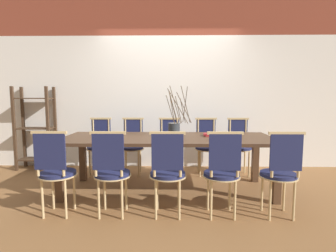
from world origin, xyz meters
TOP-DOWN VIEW (x-y plane):
  - ground_plane at (0.00, 0.00)m, footprint 16.00×16.00m
  - wall_rear at (0.00, 1.31)m, footprint 12.00×0.06m
  - dining_table at (0.00, 0.00)m, footprint 2.84×1.04m
  - chair_near_leftend at (-1.18, -0.79)m, footprint 0.40×0.40m
  - chair_near_left at (-0.59, -0.79)m, footprint 0.40×0.40m
  - chair_near_center at (0.01, -0.79)m, footprint 0.40×0.40m
  - chair_near_right at (0.59, -0.79)m, footprint 0.40×0.40m
  - chair_near_rightend at (1.19, -0.79)m, footprint 0.40×0.40m
  - chair_far_leftend at (-1.16, 0.79)m, footprint 0.40×0.40m
  - chair_far_left at (-0.61, 0.79)m, footprint 0.40×0.40m
  - chair_far_center at (0.01, 0.79)m, footprint 0.40×0.40m
  - chair_far_right at (0.62, 0.79)m, footprint 0.40×0.40m
  - chair_far_rightend at (1.16, 0.79)m, footprint 0.40×0.40m
  - vase_centerpiece at (0.09, 0.04)m, footprint 0.36×0.42m
  - book_stack at (0.60, 0.12)m, footprint 0.23×0.18m
  - shelving_rack at (-2.38, 1.08)m, footprint 0.63×0.33m

SIDE VIEW (x-z plane):
  - ground_plane at x=0.00m, z-range 0.00..0.00m
  - chair_near_leftend at x=-1.18m, z-range 0.04..0.98m
  - chair_near_left at x=-0.59m, z-range 0.04..0.98m
  - chair_near_center at x=0.01m, z-range 0.04..0.98m
  - chair_near_right at x=0.59m, z-range 0.04..0.98m
  - chair_near_rightend at x=1.19m, z-range 0.04..0.98m
  - chair_far_leftend at x=-1.16m, z-range 0.04..0.98m
  - chair_far_left at x=-0.61m, z-range 0.04..0.98m
  - chair_far_center at x=0.01m, z-range 0.04..0.98m
  - chair_far_right at x=0.62m, z-range 0.04..0.98m
  - chair_far_rightend at x=1.16m, z-range 0.04..0.98m
  - dining_table at x=0.00m, z-range 0.29..1.04m
  - shelving_rack at x=-2.38m, z-range 0.00..1.46m
  - book_stack at x=0.60m, z-range 0.75..0.78m
  - vase_centerpiece at x=0.09m, z-range 0.51..1.20m
  - wall_rear at x=0.00m, z-range 0.00..3.20m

